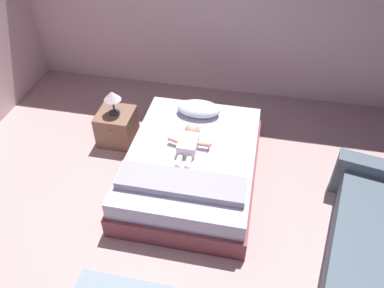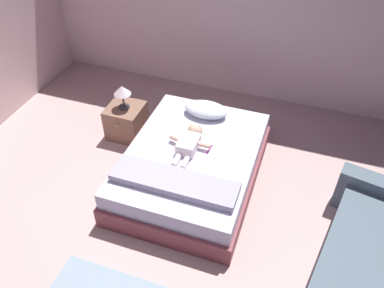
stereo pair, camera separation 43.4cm
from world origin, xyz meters
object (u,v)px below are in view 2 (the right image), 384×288
Objects in this scene: nightstand at (126,121)px; toothbrush at (210,149)px; bed at (192,166)px; pillow at (206,110)px; couch at (384,277)px; lamp at (122,91)px; baby at (190,141)px.

toothbrush is at bearing -18.62° from nightstand.
bed is 0.77m from pillow.
nightstand is at bearing 157.67° from couch.
pillow reaches higher than bed.
nightstand is at bearing -90.00° from lamp.
bed is 0.33m from baby.
baby is at bearing -175.87° from toothbrush.
couch is at bearing -20.69° from bed.
toothbrush is at bearing 4.13° from baby.
pillow is 1.09m from lamp.
lamp reaches higher than toothbrush.
pillow is 1.13m from nightstand.
couch is (1.92, -0.88, -0.23)m from toothbrush.
nightstand is at bearing 154.70° from bed.
couch is at bearing -22.33° from lamp.
baby is 2.01× the size of lamp.
pillow is at bearing 90.64° from baby.
couch is at bearing -21.95° from baby.
bed is 1.24m from nightstand.
bed is at bearing -25.30° from nightstand.
pillow is 0.66m from toothbrush.
lamp is (-1.07, 0.46, 0.15)m from baby.
couch is 4.50× the size of nightstand.
baby is 1.21m from nightstand.
pillow is 2.64m from couch.
lamp is at bearing 154.69° from bed.
nightstand is (-3.22, 1.32, -0.03)m from couch.
nightstand is 1.49× the size of lamp.
lamp is (-1.31, 0.44, 0.22)m from toothbrush.
toothbrush is at bearing 155.25° from couch.
toothbrush is at bearing 25.74° from bed.
baby is 1.18m from lamp.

